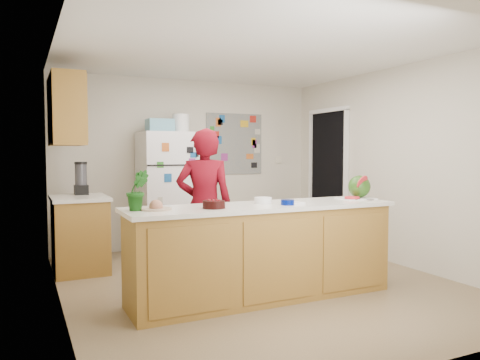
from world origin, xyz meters
name	(u,v)px	position (x,y,z in m)	size (l,w,h in m)	color
floor	(257,283)	(0.00, 0.00, -0.01)	(4.00, 4.50, 0.02)	brown
wall_back	(189,163)	(0.00, 2.26, 1.25)	(4.00, 0.02, 2.50)	beige
wall_left	(58,172)	(-2.01, 0.00, 1.25)	(0.02, 4.50, 2.50)	beige
wall_right	(399,166)	(2.01, 0.00, 1.25)	(0.02, 4.50, 2.50)	beige
ceiling	(258,50)	(0.00, 0.00, 2.51)	(4.00, 4.50, 0.02)	white
doorway	(328,178)	(1.99, 1.45, 1.02)	(0.03, 0.85, 2.04)	black
peninsula_base	(263,253)	(-0.20, -0.50, 0.44)	(2.60, 0.62, 0.88)	brown
peninsula_top	(263,206)	(-0.20, -0.50, 0.90)	(2.68, 0.70, 0.04)	silver
side_counter_base	(80,235)	(-1.69, 1.35, 0.43)	(0.60, 0.80, 0.86)	brown
side_counter_top	(79,198)	(-1.69, 1.35, 0.88)	(0.64, 0.84, 0.04)	silver
upper_cabinets	(66,111)	(-1.82, 1.30, 1.90)	(0.35, 1.00, 0.80)	brown
refrigerator	(167,193)	(-0.45, 1.88, 0.85)	(0.75, 0.70, 1.70)	silver
fridge_top_bin	(160,126)	(-0.55, 1.88, 1.79)	(0.35, 0.28, 0.18)	#5999B2
photo_collage	(234,144)	(0.75, 2.24, 1.55)	(0.95, 0.01, 0.95)	slate
person	(204,206)	(-0.52, 0.24, 0.84)	(0.61, 0.40, 1.68)	#5F0611
blender_appliance	(81,179)	(-1.64, 1.56, 1.09)	(0.14, 0.14, 0.38)	black
cutting_board	(356,198)	(0.95, -0.47, 0.93)	(0.37, 0.28, 0.01)	white
watermelon	(359,187)	(1.01, -0.45, 1.05)	(0.24, 0.24, 0.24)	#204F13
watermelon_slice	(352,198)	(0.86, -0.52, 0.94)	(0.16, 0.16, 0.02)	red
cherry_bowl	(214,204)	(-0.75, -0.59, 0.96)	(0.20, 0.20, 0.07)	black
white_bowl	(263,200)	(-0.16, -0.42, 0.95)	(0.17, 0.17, 0.06)	silver
cobalt_bowl	(288,202)	(-0.01, -0.64, 0.95)	(0.13, 0.13, 0.05)	#000D5A
plate	(156,209)	(-1.25, -0.47, 0.93)	(0.27, 0.27, 0.02)	#C0B997
paper_towel	(294,203)	(0.09, -0.60, 0.93)	(0.17, 0.15, 0.02)	white
keys	(370,200)	(1.00, -0.64, 0.93)	(0.08, 0.04, 0.01)	gray
potted_plant	(138,190)	(-1.40, -0.45, 1.10)	(0.19, 0.16, 0.35)	#0F3B0A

